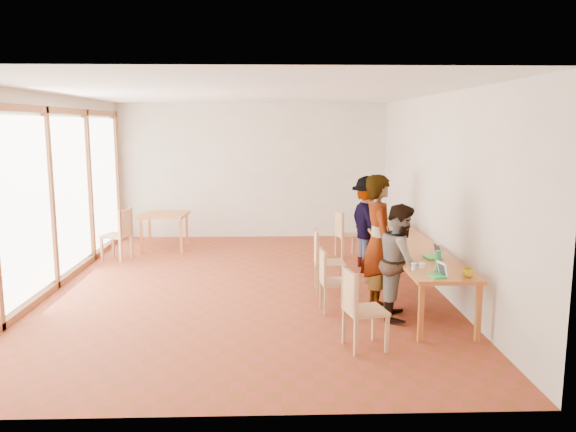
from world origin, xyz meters
name	(u,v)px	position (x,y,z in m)	size (l,w,h in m)	color
ground	(245,286)	(0.00, 0.00, 0.00)	(8.00, 8.00, 0.00)	#953824
wall_back	(252,171)	(0.00, 4.00, 1.50)	(6.00, 0.10, 3.00)	silver
wall_front	(222,249)	(0.00, -4.00, 1.50)	(6.00, 0.10, 3.00)	silver
wall_right	(437,192)	(3.00, 0.00, 1.50)	(0.10, 8.00, 3.00)	silver
window_wall	(49,193)	(-2.96, 0.00, 1.50)	(0.10, 8.00, 3.00)	white
ceiling	(243,91)	(0.00, 0.00, 3.02)	(6.00, 8.00, 0.04)	white
communal_table	(410,248)	(2.50, -0.42, 0.70)	(0.80, 4.00, 0.75)	#C7702C
side_table	(164,217)	(-1.75, 2.70, 0.67)	(0.90, 0.90, 0.75)	#C7702C
chair_near	(358,301)	(1.38, -2.54, 0.57)	(0.52, 0.52, 0.50)	tan
chair_mid	(329,274)	(1.20, -1.23, 0.52)	(0.43, 0.43, 0.46)	tan
chair_far	(323,255)	(1.20, -0.35, 0.59)	(0.44, 0.44, 0.51)	tan
chair_empty	(344,229)	(1.81, 1.90, 0.55)	(0.50, 0.50, 0.48)	tan
chair_spare	(121,229)	(-2.40, 1.83, 0.60)	(0.56, 0.56, 0.52)	tan
person_near	(379,243)	(1.88, -1.16, 0.94)	(0.68, 0.45, 1.87)	gray
person_mid	(401,261)	(2.11, -1.49, 0.76)	(0.74, 0.58, 1.52)	gray
person_far	(368,223)	(2.12, 1.10, 0.82)	(1.06, 0.61, 1.64)	gray
laptop_near	(440,273)	(2.41, -2.22, 0.80)	(0.22, 0.24, 0.18)	green
laptop_mid	(435,254)	(2.62, -1.29, 0.81)	(0.25, 0.28, 0.21)	green
laptop_far	(394,230)	(2.44, 0.46, 0.80)	(0.26, 0.28, 0.19)	green
yellow_mug	(468,273)	(2.73, -2.24, 0.80)	(0.13, 0.13, 0.11)	#C49B0F
green_bottle	(438,262)	(2.43, -2.06, 0.89)	(0.07, 0.07, 0.28)	#237843
clear_glass	(414,267)	(2.18, -1.91, 0.80)	(0.07, 0.07, 0.09)	silver
condiment_cup	(422,265)	(2.31, -1.78, 0.78)	(0.08, 0.08, 0.06)	white
pink_phone	(429,255)	(2.59, -1.12, 0.76)	(0.05, 0.10, 0.01)	#C14086
black_pouch	(398,224)	(2.65, 1.07, 0.80)	(0.16, 0.26, 0.09)	black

